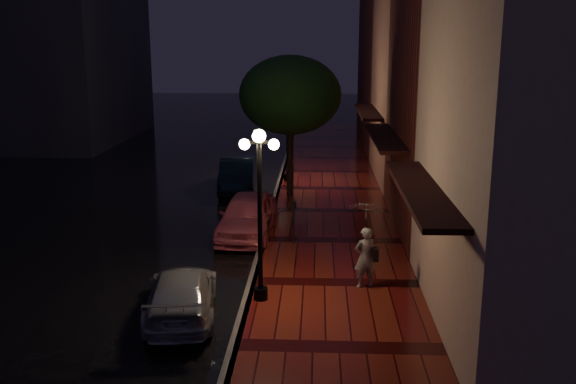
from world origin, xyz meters
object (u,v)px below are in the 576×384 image
at_px(streetlamp_near, 260,205).
at_px(pink_car, 248,215).
at_px(parking_meter, 294,218).
at_px(navy_car, 237,175).
at_px(woman_with_umbrella, 366,232).
at_px(silver_car, 182,294).
at_px(streetlamp_far, 288,128).
at_px(street_tree, 290,98).

xyz_separation_m(streetlamp_near, pink_car, (-0.95, 5.75, -1.86)).
bearing_deg(parking_meter, streetlamp_near, -75.22).
height_order(navy_car, woman_with_umbrella, woman_with_umbrella).
bearing_deg(parking_meter, silver_car, -92.13).
relative_size(navy_car, parking_meter, 3.07).
xyz_separation_m(woman_with_umbrella, parking_meter, (-2.02, 3.60, -0.67)).
bearing_deg(navy_car, streetlamp_far, 29.45).
relative_size(pink_car, woman_with_umbrella, 1.88).
relative_size(streetlamp_far, silver_car, 1.08).
relative_size(silver_car, woman_with_umbrella, 1.73).
height_order(street_tree, silver_car, street_tree).
relative_size(streetlamp_near, woman_with_umbrella, 1.87).
distance_m(streetlamp_near, streetlamp_far, 14.00).
bearing_deg(parking_meter, streetlamp_far, 116.84).
bearing_deg(streetlamp_near, silver_car, -157.07).
bearing_deg(street_tree, navy_car, 147.90).
bearing_deg(woman_with_umbrella, streetlamp_far, -99.47).
xyz_separation_m(pink_car, silver_car, (-0.89, -6.53, -0.16)).
xyz_separation_m(street_tree, silver_car, (-2.10, -11.77, -3.67)).
height_order(street_tree, navy_car, street_tree).
bearing_deg(silver_car, navy_car, -96.44).
xyz_separation_m(street_tree, woman_with_umbrella, (2.41, -10.05, -2.57)).
xyz_separation_m(streetlamp_far, street_tree, (0.26, -3.01, 1.64)).
height_order(streetlamp_near, street_tree, street_tree).
distance_m(streetlamp_near, parking_meter, 4.87).
bearing_deg(streetlamp_far, parking_meter, -86.07).
distance_m(streetlamp_far, navy_car, 3.24).
distance_m(street_tree, woman_with_umbrella, 10.65).
bearing_deg(streetlamp_near, streetlamp_far, 90.00).
xyz_separation_m(streetlamp_far, silver_car, (-1.84, -14.78, -2.02)).
height_order(streetlamp_far, navy_car, streetlamp_far).
bearing_deg(streetlamp_far, pink_car, -96.57).
relative_size(streetlamp_near, parking_meter, 3.09).
bearing_deg(street_tree, streetlamp_far, 94.91).
bearing_deg(streetlamp_near, parking_meter, 81.87).
height_order(streetlamp_near, woman_with_umbrella, streetlamp_near).
height_order(pink_car, navy_car, pink_car).
distance_m(street_tree, parking_meter, 7.23).
bearing_deg(streetlamp_far, street_tree, -85.09).
bearing_deg(navy_car, silver_car, -93.50).
relative_size(navy_car, woman_with_umbrella, 1.86).
height_order(streetlamp_near, navy_car, streetlamp_near).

